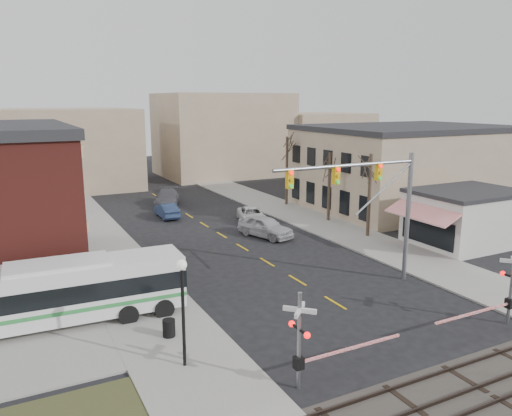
% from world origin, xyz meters
% --- Properties ---
extents(ground, '(160.00, 160.00, 0.00)m').
position_xyz_m(ground, '(0.00, 0.00, 0.00)').
color(ground, black).
rests_on(ground, ground).
extents(sidewalk_west, '(5.00, 60.00, 0.12)m').
position_xyz_m(sidewalk_west, '(-9.50, 20.00, 0.06)').
color(sidewalk_west, gray).
rests_on(sidewalk_west, ground).
extents(sidewalk_east, '(5.00, 60.00, 0.12)m').
position_xyz_m(sidewalk_east, '(9.50, 20.00, 0.06)').
color(sidewalk_east, gray).
rests_on(sidewalk_east, ground).
extents(ballast_strip, '(160.00, 5.00, 0.06)m').
position_xyz_m(ballast_strip, '(0.00, -8.00, 0.03)').
color(ballast_strip, '#332D28').
rests_on(ballast_strip, ground).
extents(rail_tracks, '(160.00, 3.91, 0.14)m').
position_xyz_m(rail_tracks, '(0.00, -8.00, 0.12)').
color(rail_tracks, '#2D231E').
rests_on(rail_tracks, ground).
extents(tan_building, '(20.30, 15.30, 8.50)m').
position_xyz_m(tan_building, '(22.00, 20.00, 4.26)').
color(tan_building, gray).
rests_on(tan_building, ground).
extents(awning_shop, '(9.74, 6.20, 4.30)m').
position_xyz_m(awning_shop, '(15.97, 7.00, 2.16)').
color(awning_shop, beige).
rests_on(awning_shop, ground).
extents(tree_east_a, '(0.28, 0.28, 6.75)m').
position_xyz_m(tree_east_a, '(10.50, 12.00, 3.50)').
color(tree_east_a, '#382B21').
rests_on(tree_east_a, sidewalk_east).
extents(tree_east_b, '(0.28, 0.28, 6.30)m').
position_xyz_m(tree_east_b, '(10.80, 18.00, 3.27)').
color(tree_east_b, '#382B21').
rests_on(tree_east_b, sidewalk_east).
extents(tree_east_c, '(0.28, 0.28, 7.20)m').
position_xyz_m(tree_east_c, '(11.00, 26.00, 3.72)').
color(tree_east_c, '#382B21').
rests_on(tree_east_c, sidewalk_east).
extents(transit_bus, '(12.32, 3.19, 3.15)m').
position_xyz_m(transit_bus, '(-13.86, 5.95, 1.78)').
color(transit_bus, silver).
rests_on(transit_bus, ground).
extents(traffic_signal_mast, '(9.66, 0.30, 8.00)m').
position_xyz_m(traffic_signal_mast, '(3.43, 3.13, 5.72)').
color(traffic_signal_mast, gray).
rests_on(traffic_signal_mast, ground).
extents(rr_crossing_west, '(5.60, 1.36, 4.00)m').
position_xyz_m(rr_crossing_west, '(-5.86, -4.23, 1.97)').
color(rr_crossing_west, gray).
rests_on(rr_crossing_west, ground).
extents(rr_crossing_east, '(5.60, 1.36, 4.00)m').
position_xyz_m(rr_crossing_east, '(5.78, -4.12, 1.97)').
color(rr_crossing_east, gray).
rests_on(rr_crossing_east, ground).
extents(street_lamp, '(0.44, 0.44, 4.67)m').
position_xyz_m(street_lamp, '(-9.74, -0.73, 3.43)').
color(street_lamp, black).
rests_on(street_lamp, sidewalk_west).
extents(trash_bin, '(0.60, 0.60, 0.83)m').
position_xyz_m(trash_bin, '(-9.52, 2.14, 0.53)').
color(trash_bin, black).
rests_on(trash_bin, sidewalk_west).
extents(car_a, '(3.57, 5.44, 1.72)m').
position_xyz_m(car_a, '(3.02, 15.90, 0.86)').
color(car_a, '#A7A7AB').
rests_on(car_a, ground).
extents(car_b, '(1.58, 4.28, 1.40)m').
position_xyz_m(car_b, '(-2.15, 26.30, 0.70)').
color(car_b, '#1C2A47').
rests_on(car_b, ground).
extents(car_c, '(3.33, 5.11, 1.31)m').
position_xyz_m(car_c, '(4.36, 21.10, 0.65)').
color(car_c, silver).
rests_on(car_c, ground).
extents(car_d, '(4.35, 6.30, 1.69)m').
position_xyz_m(car_d, '(-0.52, 31.50, 0.85)').
color(car_d, '#48484D').
rests_on(car_d, ground).
extents(pedestrian_near, '(0.54, 0.65, 1.53)m').
position_xyz_m(pedestrian_near, '(-9.47, 4.67, 0.89)').
color(pedestrian_near, '#5D534A').
rests_on(pedestrian_near, sidewalk_west).
extents(pedestrian_far, '(1.04, 1.01, 1.69)m').
position_xyz_m(pedestrian_far, '(-11.48, 8.14, 0.96)').
color(pedestrian_far, '#2F3C53').
rests_on(pedestrian_far, sidewalk_west).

